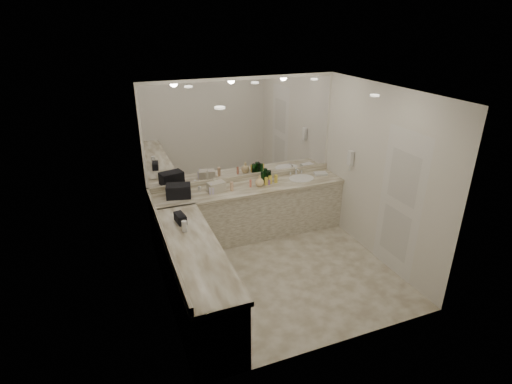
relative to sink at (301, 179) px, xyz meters
name	(u,v)px	position (x,y,z in m)	size (l,w,h in m)	color
floor	(279,273)	(-0.95, -1.20, -0.90)	(3.20, 3.20, 0.00)	beige
ceiling	(284,92)	(-0.95, -1.20, 1.71)	(3.20, 3.20, 0.00)	white
wall_back	(243,158)	(-0.95, 0.30, 0.41)	(3.20, 0.02, 2.60)	silver
wall_left	(160,211)	(-2.55, -1.20, 0.41)	(0.02, 3.00, 2.60)	silver
wall_right	(380,175)	(0.65, -1.20, 0.41)	(0.02, 3.00, 2.60)	silver
vanity_back_base	(250,213)	(-0.95, 0.00, -0.48)	(3.20, 0.60, 0.84)	silver
vanity_back_top	(250,188)	(-0.95, -0.01, -0.03)	(3.20, 0.64, 0.06)	beige
vanity_left_base	(195,280)	(-2.25, -1.50, -0.48)	(0.60, 2.40, 0.84)	silver
vanity_left_top	(193,249)	(-2.24, -1.50, -0.03)	(0.64, 2.42, 0.06)	beige
backsplash_back	(244,178)	(-0.95, 0.28, 0.05)	(3.20, 0.04, 0.10)	beige
backsplash_left	(164,236)	(-2.53, -1.20, 0.05)	(0.04, 3.00, 0.10)	beige
mirror_back	(243,130)	(-0.95, 0.29, 0.88)	(3.12, 0.01, 1.55)	white
mirror_left	(157,174)	(-2.54, -1.20, 0.88)	(0.01, 2.92, 1.55)	white
sink	(301,179)	(0.00, 0.00, 0.00)	(0.44, 0.44, 0.03)	white
faucet	(296,171)	(0.00, 0.21, 0.07)	(0.24, 0.16, 0.14)	silver
wall_phone	(350,158)	(0.61, -0.50, 0.46)	(0.06, 0.10, 0.24)	white
door	(400,204)	(0.64, -1.70, 0.16)	(0.02, 0.82, 2.10)	white
black_toiletry_bag	(179,191)	(-2.10, 0.00, 0.11)	(0.37, 0.23, 0.21)	black
black_bag_spill	(180,218)	(-2.25, -0.82, 0.07)	(0.11, 0.23, 0.13)	black
cream_cosmetic_case	(216,187)	(-1.51, 0.01, 0.08)	(0.27, 0.17, 0.16)	beige
hand_towel	(321,174)	(0.40, 0.04, 0.02)	(0.22, 0.15, 0.04)	white
lotion_left	(184,226)	(-2.25, -1.09, 0.08)	(0.07, 0.07, 0.16)	white
soap_bottle_a	(214,184)	(-1.52, 0.07, 0.11)	(0.08, 0.08, 0.21)	white
soap_bottle_b	(211,189)	(-1.60, -0.06, 0.09)	(0.08, 0.08, 0.17)	white
soap_bottle_c	(260,181)	(-0.79, -0.05, 0.10)	(0.15, 0.15, 0.19)	#FFDD99
green_bottle_0	(263,177)	(-0.68, 0.08, 0.10)	(0.07, 0.07, 0.19)	#0F4518
green_bottle_1	(269,176)	(-0.56, 0.11, 0.10)	(0.07, 0.07, 0.18)	#0F4518
green_bottle_2	(268,177)	(-0.60, 0.04, 0.10)	(0.07, 0.07, 0.20)	#0F4518
green_bottle_3	(265,175)	(-0.61, 0.13, 0.11)	(0.07, 0.07, 0.22)	#0F4518
green_bottle_4	(269,177)	(-0.59, 0.03, 0.10)	(0.07, 0.07, 0.20)	#0F4518
amenity_bottle_0	(266,181)	(-0.67, -0.04, 0.07)	(0.06, 0.06, 0.13)	#F2D84C
amenity_bottle_1	(268,182)	(-0.62, -0.03, 0.04)	(0.06, 0.06, 0.08)	#9966B2
amenity_bottle_2	(270,180)	(-0.59, -0.01, 0.08)	(0.06, 0.06, 0.14)	#F2D84C
amenity_bottle_3	(276,179)	(-0.48, 0.00, 0.07)	(0.06, 0.06, 0.14)	#F2D84C
amenity_bottle_4	(232,186)	(-1.27, -0.06, 0.08)	(0.05, 0.05, 0.15)	#E0B28C
amenity_bottle_5	(251,183)	(-0.94, -0.03, 0.07)	(0.04, 0.04, 0.13)	#E57F66
amenity_bottle_6	(177,192)	(-2.12, 0.05, 0.07)	(0.06, 0.06, 0.13)	white
amenity_bottle_7	(200,188)	(-1.74, 0.14, 0.04)	(0.05, 0.05, 0.07)	white
amenity_bottle_8	(218,188)	(-1.47, 0.05, 0.04)	(0.06, 0.06, 0.06)	#3F3F4C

